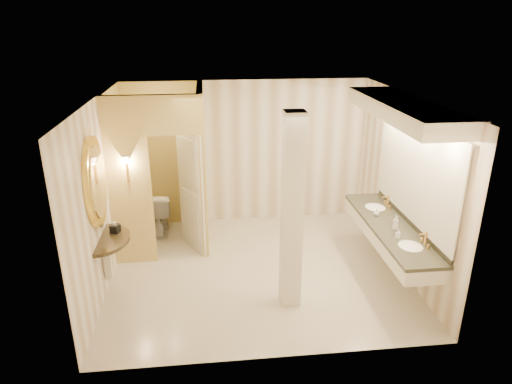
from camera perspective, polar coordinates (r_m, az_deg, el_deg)
floor at (r=7.33m, az=0.17°, el=-9.69°), size 4.50×4.50×0.00m
ceiling at (r=6.38m, az=0.19°, el=11.60°), size 4.50×4.50×0.00m
wall_back at (r=8.63m, az=-1.33°, el=4.94°), size 4.50×0.02×2.70m
wall_front at (r=4.94m, az=2.84°, el=-8.06°), size 4.50×0.02×2.70m
wall_left at (r=6.88m, az=-18.79°, el=-0.54°), size 0.02×4.00×2.70m
wall_right at (r=7.33m, az=17.94°, el=0.90°), size 0.02×4.00×2.70m
toilet_closet at (r=7.61m, az=-9.13°, el=2.71°), size 1.50×1.55×2.70m
wall_sconce at (r=7.09m, az=-15.91°, el=3.71°), size 0.14×0.14×0.42m
vanity at (r=6.79m, az=17.43°, el=1.86°), size 0.75×2.67×2.09m
console_shelf at (r=6.53m, az=-19.11°, el=-1.82°), size 0.96×0.96×1.93m
pillar at (r=5.97m, az=4.51°, el=-2.73°), size 0.27×0.27×2.70m
tissue_box at (r=6.81m, az=-17.20°, el=-4.38°), size 0.15×0.15×0.12m
toilet at (r=8.52m, az=-12.04°, el=-2.51°), size 0.46×0.80×0.81m
soap_bottle_a at (r=6.65m, az=17.32°, el=-5.01°), size 0.06×0.06×0.12m
soap_bottle_b at (r=7.28m, az=14.84°, el=-2.45°), size 0.12×0.12×0.12m
soap_bottle_c at (r=6.87m, az=17.04°, el=-3.68°), size 0.11×0.11×0.21m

